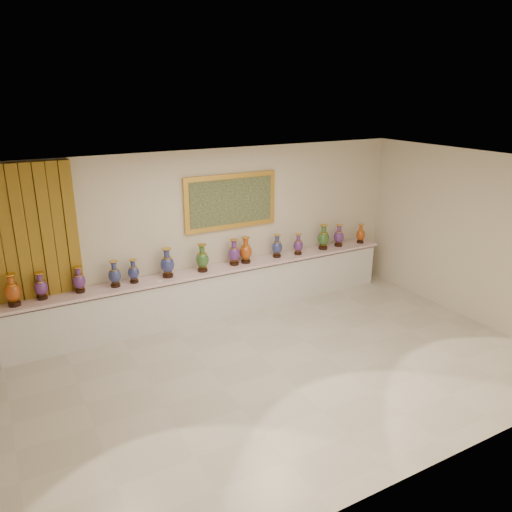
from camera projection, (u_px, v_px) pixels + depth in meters
The scene contains 18 objects.
ground at pixel (278, 371), 7.40m from camera, with size 8.00×8.00×0.00m, color beige.
room at pixel (63, 250), 7.78m from camera, with size 8.00×8.00×8.00m.
counter at pixel (214, 292), 9.14m from camera, with size 7.28×0.48×0.90m.
vase_0 at pixel (13, 291), 7.39m from camera, with size 0.29×0.29×0.50m.
vase_1 at pixel (41, 287), 7.63m from camera, with size 0.22×0.22×0.43m.
vase_2 at pixel (79, 281), 7.88m from camera, with size 0.20×0.20×0.43m.
vase_3 at pixel (115, 275), 8.11m from camera, with size 0.24×0.24×0.44m.
vase_4 at pixel (134, 272), 8.28m from camera, with size 0.25×0.25×0.41m.
vase_5 at pixel (167, 264), 8.52m from camera, with size 0.24×0.24×0.52m.
vase_6 at pixel (202, 259), 8.79m from camera, with size 0.28×0.28×0.50m.
vase_7 at pixel (234, 253), 9.12m from camera, with size 0.28×0.28×0.48m.
vase_8 at pixel (246, 251), 9.22m from camera, with size 0.28×0.28×0.49m.
vase_9 at pixel (277, 247), 9.55m from camera, with size 0.26×0.26×0.44m.
vase_10 at pixel (298, 245), 9.71m from camera, with size 0.23×0.23×0.41m.
vase_11 at pixel (323, 238), 10.01m from camera, with size 0.28×0.28×0.51m.
vase_12 at pixel (339, 236), 10.21m from camera, with size 0.27×0.27×0.45m.
vase_13 at pixel (361, 235), 10.43m from camera, with size 0.24×0.24×0.40m.
label_card at pixel (160, 281), 8.39m from camera, with size 0.10×0.06×0.00m, color white.
Camera 1 is at (-3.41, -5.50, 3.98)m, focal length 35.00 mm.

